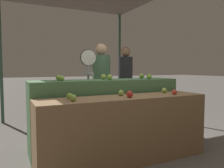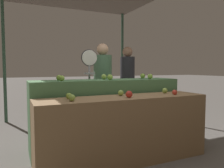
% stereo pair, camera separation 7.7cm
% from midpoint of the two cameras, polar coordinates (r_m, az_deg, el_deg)
% --- Properties ---
extents(ground_plane, '(60.00, 60.00, 0.00)m').
position_cam_midpoint_polar(ground_plane, '(3.12, 2.70, -19.41)').
color(ground_plane, '#66605B').
extents(display_counter_front, '(2.32, 0.55, 0.87)m').
position_cam_midpoint_polar(display_counter_front, '(2.98, 2.73, -11.68)').
color(display_counter_front, olive).
rests_on(display_counter_front, ground_plane).
extents(display_counter_back, '(2.32, 0.55, 1.07)m').
position_cam_midpoint_polar(display_counter_back, '(3.48, -2.05, -7.70)').
color(display_counter_back, '#4C7A4C').
rests_on(display_counter_back, ground_plane).
extents(apple_front_0, '(0.08, 0.08, 0.08)m').
position_cam_midpoint_polar(apple_front_0, '(2.52, -10.99, -3.59)').
color(apple_front_0, '#8EB247').
rests_on(apple_front_0, display_counter_front).
extents(apple_front_1, '(0.09, 0.09, 0.09)m').
position_cam_midpoint_polar(apple_front_1, '(2.79, 3.76, -2.68)').
color(apple_front_1, '#B72D23').
rests_on(apple_front_1, display_counter_front).
extents(apple_front_2, '(0.07, 0.07, 0.07)m').
position_cam_midpoint_polar(apple_front_2, '(3.22, 15.30, -2.05)').
color(apple_front_2, red).
rests_on(apple_front_2, display_counter_front).
extents(apple_front_3, '(0.08, 0.08, 0.08)m').
position_cam_midpoint_polar(apple_front_3, '(2.71, -11.82, -3.09)').
color(apple_front_3, '#84AD3D').
rests_on(apple_front_3, display_counter_front).
extents(apple_front_4, '(0.08, 0.08, 0.08)m').
position_cam_midpoint_polar(apple_front_4, '(2.98, 1.63, -2.34)').
color(apple_front_4, '#8EB247').
rests_on(apple_front_4, display_counter_front).
extents(apple_front_5, '(0.08, 0.08, 0.08)m').
position_cam_midpoint_polar(apple_front_5, '(3.38, 12.87, -1.65)').
color(apple_front_5, '#8EB247').
rests_on(apple_front_5, display_counter_front).
extents(apple_back_0, '(0.08, 0.08, 0.08)m').
position_cam_midpoint_polar(apple_back_0, '(3.09, -13.71, 1.46)').
color(apple_back_0, '#84AD3D').
rests_on(apple_back_0, display_counter_back).
extents(apple_back_1, '(0.09, 0.09, 0.09)m').
position_cam_midpoint_polar(apple_back_1, '(3.30, -1.24, 1.81)').
color(apple_back_1, '#84AD3D').
rests_on(apple_back_1, display_counter_back).
extents(apple_back_2, '(0.09, 0.09, 0.09)m').
position_cam_midpoint_polar(apple_back_2, '(3.68, 9.10, 1.99)').
color(apple_back_2, '#84AD3D').
rests_on(apple_back_2, display_counter_back).
extents(apple_back_3, '(0.08, 0.08, 0.08)m').
position_cam_midpoint_polar(apple_back_3, '(3.28, -14.45, 1.61)').
color(apple_back_3, '#84AD3D').
rests_on(apple_back_3, display_counter_back).
extents(apple_back_4, '(0.08, 0.08, 0.08)m').
position_cam_midpoint_polar(apple_back_4, '(3.50, -2.89, 1.91)').
color(apple_back_4, '#8EB247').
rests_on(apple_back_4, display_counter_back).
extents(apple_back_5, '(0.09, 0.09, 0.09)m').
position_cam_midpoint_polar(apple_back_5, '(3.85, 7.19, 2.10)').
color(apple_back_5, '#7AA338').
rests_on(apple_back_5, display_counter_back).
extents(produce_scale, '(0.29, 0.20, 1.58)m').
position_cam_midpoint_polar(produce_scale, '(3.87, -6.76, 2.69)').
color(produce_scale, '#99999E').
rests_on(produce_scale, ground_plane).
extents(person_vendor_at_scale, '(0.46, 0.46, 1.73)m').
position_cam_midpoint_polar(person_vendor_at_scale, '(4.30, -3.34, 0.84)').
color(person_vendor_at_scale, '#2D2D38').
rests_on(person_vendor_at_scale, ground_plane).
extents(person_customer_left, '(0.44, 0.44, 1.73)m').
position_cam_midpoint_polar(person_customer_left, '(4.97, 3.06, 1.42)').
color(person_customer_left, '#2D2D38').
rests_on(person_customer_left, ground_plane).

